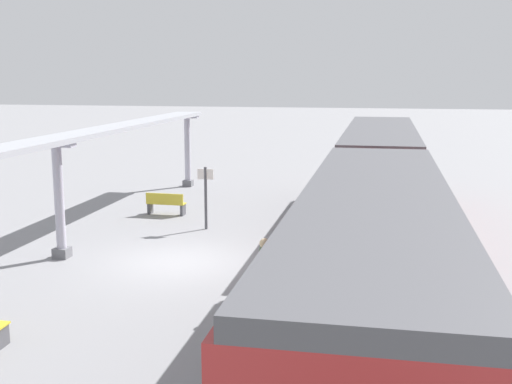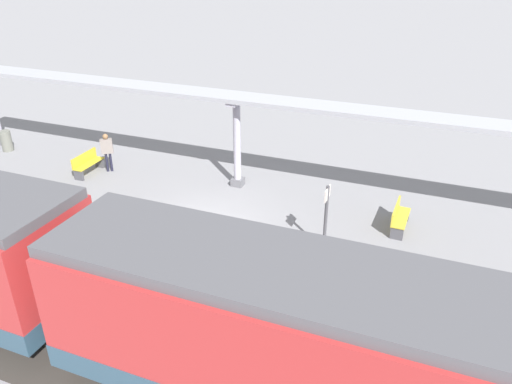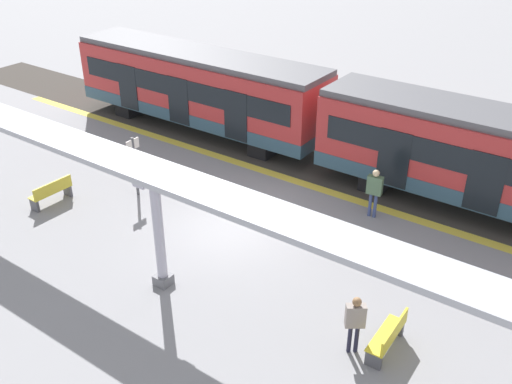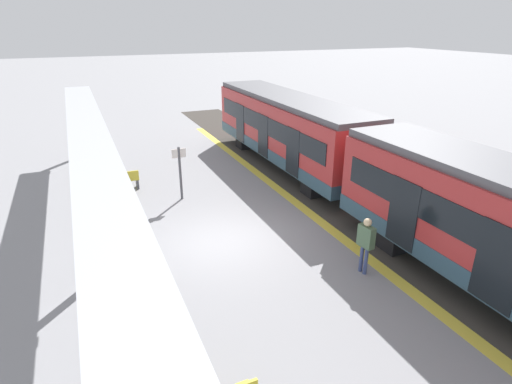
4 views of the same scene
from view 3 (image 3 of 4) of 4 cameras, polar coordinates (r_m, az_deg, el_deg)
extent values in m
plane|color=gray|center=(18.78, -2.18, -3.35)|extent=(176.00, 176.00, 0.00)
cube|color=gold|center=(21.49, 3.95, 1.08)|extent=(0.42, 31.23, 0.01)
cube|color=#38332D|center=(22.89, 6.35, 2.81)|extent=(3.20, 43.23, 0.01)
cube|color=#B02C2C|center=(25.42, -5.71, 10.30)|extent=(2.60, 12.01, 2.60)
cube|color=#2E4B5E|center=(25.77, -5.59, 8.15)|extent=(2.63, 12.03, 0.55)
cube|color=#515156|center=(25.01, -5.87, 13.39)|extent=(2.39, 12.01, 0.24)
cube|color=black|center=(24.41, -7.77, 10.15)|extent=(0.03, 11.05, 0.84)
cube|color=black|center=(26.63, -12.55, 10.06)|extent=(0.04, 1.10, 2.00)
cube|color=black|center=(24.59, -7.69, 8.91)|extent=(0.04, 1.10, 2.00)
cube|color=black|center=(22.76, -2.04, 7.48)|extent=(0.04, 1.10, 2.00)
cube|color=black|center=(23.83, 1.56, 4.93)|extent=(2.21, 0.90, 0.64)
cube|color=black|center=(28.50, -11.50, 8.50)|extent=(2.21, 0.90, 0.64)
cube|color=#B02C2C|center=(20.11, 22.83, 2.84)|extent=(2.60, 12.01, 2.60)
cube|color=#2E4B5E|center=(20.54, 22.29, 0.28)|extent=(2.63, 12.03, 0.55)
cube|color=#515156|center=(19.57, 23.62, 6.56)|extent=(2.39, 12.01, 0.24)
cube|color=black|center=(18.80, 21.97, 2.28)|extent=(0.03, 11.05, 0.84)
cube|color=black|center=(19.78, 13.41, 3.19)|extent=(0.04, 1.10, 2.00)
cube|color=black|center=(19.04, 21.66, 0.77)|extent=(0.04, 1.10, 2.00)
cube|color=black|center=(21.76, 12.37, 1.75)|extent=(2.21, 0.90, 0.64)
cube|color=slate|center=(16.41, -9.14, -8.53)|extent=(0.44, 0.44, 0.30)
cylinder|color=#B0ADBE|center=(15.47, -9.61, -3.69)|extent=(0.28, 0.28, 3.00)
cube|color=#B0ADBE|center=(14.70, -10.11, 1.44)|extent=(1.10, 0.36, 0.12)
cube|color=#A8AAB2|center=(14.77, -10.74, 2.13)|extent=(1.20, 25.53, 0.16)
cube|color=gold|center=(21.06, -19.65, 0.04)|extent=(1.51, 0.48, 0.04)
cube|color=gold|center=(20.81, -19.45, 0.42)|extent=(1.50, 0.10, 0.40)
cube|color=#4C4C51|center=(20.87, -21.02, -1.22)|extent=(0.11, 0.40, 0.42)
cube|color=#4C4C51|center=(21.48, -18.12, 0.20)|extent=(0.11, 0.40, 0.42)
cube|color=gold|center=(14.44, 12.72, -13.65)|extent=(1.51, 0.48, 0.04)
cube|color=gold|center=(14.25, 13.53, -13.25)|extent=(1.50, 0.10, 0.40)
cube|color=#4C4C51|center=(14.13, 11.52, -15.93)|extent=(0.11, 0.40, 0.42)
cube|color=#4C4C51|center=(15.07, 13.63, -12.79)|extent=(0.11, 0.40, 0.42)
cylinder|color=#4C4C51|center=(20.48, -11.85, 2.46)|extent=(0.10, 0.10, 2.20)
cube|color=silver|center=(20.12, -12.09, 4.62)|extent=(0.56, 0.04, 0.36)
cylinder|color=#3C4A7C|center=(19.42, 11.69, -1.34)|extent=(0.11, 0.11, 0.86)
cylinder|color=#3C4A7C|center=(19.46, 11.20, -1.22)|extent=(0.11, 0.11, 0.86)
cube|color=#496649|center=(19.08, 11.66, 0.66)|extent=(0.29, 0.52, 0.64)
sphere|color=beige|center=(18.88, 11.79, 1.83)|extent=(0.23, 0.23, 0.23)
cylinder|color=#1F1F32|center=(14.25, 9.23, -14.10)|extent=(0.10, 0.10, 0.80)
cylinder|color=#1F1F32|center=(14.28, 9.90, -14.08)|extent=(0.10, 0.10, 0.80)
cube|color=gray|center=(13.80, 9.80, -11.95)|extent=(0.44, 0.50, 0.60)
sphere|color=olive|center=(13.53, 9.95, -10.64)|extent=(0.22, 0.22, 0.22)
camera|label=1|loc=(20.13, 55.06, 2.86)|focal=44.97mm
camera|label=2|loc=(29.87, 1.78, 25.88)|focal=34.60mm
camera|label=4|loc=(9.49, 43.44, 0.02)|focal=29.19mm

